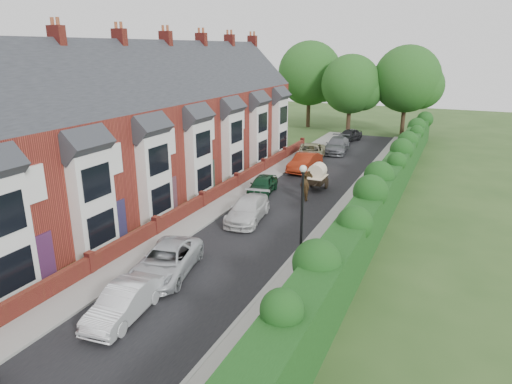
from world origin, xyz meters
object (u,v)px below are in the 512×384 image
Objects in this scene: car_silver_a at (124,302)px; car_grey at (337,145)px; horse_cart at (317,175)px; car_white at (248,209)px; car_green at (263,185)px; car_silver_b at (166,261)px; car_black at (349,135)px; car_red at (305,162)px; horse at (307,186)px; lamppost at (302,206)px; car_beige at (311,152)px.

car_silver_a is 31.81m from car_grey.
car_silver_a is 1.43× the size of horse_cart.
car_green is (-1.27, 5.15, -0.02)m from car_white.
horse_cart is (1.98, 7.64, 0.46)m from car_white.
car_black is at bearing 76.40° from car_silver_b.
car_red is 5.35m from horse_cart.
horse reaches higher than car_black.
car_silver_b is at bearing -98.80° from horse_cart.
horse_cart reaches higher than car_green.
car_green is 0.75× the size of car_grey.
lamppost is 22.50m from car_beige.
car_grey is 1.26× the size of car_black.
car_silver_a is 23.74m from car_red.
horse is 2.26m from horse_cart.
lamppost is 18.62m from car_red.
car_silver_a is at bearing -92.65° from car_green.
horse_cart is (2.10, -18.80, 0.45)m from car_black.
car_black is (1.15, 10.23, -0.05)m from car_beige.
car_beige is 10.29m from car_black.
horse_cart is at bearing 29.97° from car_green.
horse is (2.39, 13.20, 0.20)m from car_silver_b.
car_red is at bearing -91.34° from car_beige.
car_white is (-5.13, 5.21, -2.62)m from lamppost.
car_beige is (-6.40, 21.42, -2.56)m from lamppost.
horse is (3.25, -10.82, 0.14)m from car_beige.
car_grey is 1.85× the size of horse_cart.
horse_cart reaches higher than car_silver_a.
horse is (3.25, 0.25, 0.23)m from car_green.
car_silver_b is 1.27× the size of car_green.
car_white is (-0.13, 11.38, 0.02)m from car_silver_a.
lamppost reaches higher than car_green.
car_green is 4.12m from horse_cart.
car_beige is at bearing 78.95° from car_silver_b.
horse_cart is at bearing -69.83° from car_black.
car_white is at bearing -104.51° from horse_cart.
car_red reaches higher than car_green.
car_grey is (0.00, 31.81, 0.09)m from car_silver_a.
car_silver_a is 0.98× the size of car_black.
car_red is at bearing -94.57° from horse.
car_white is 1.15× the size of car_black.
horse reaches higher than car_green.
car_silver_a is at bearing -95.13° from car_grey.
car_green is at bearing 121.72° from lamppost.
car_black is at bearing 79.41° from car_green.
car_grey is 6.02m from car_black.
car_red is (-5.66, 17.55, -2.55)m from lamppost.
car_red is 14.10m from car_black.
car_white is 1.68× the size of horse_cart.
car_silver_a is 16.59m from car_green.
lamppost is 1.01× the size of car_grey.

